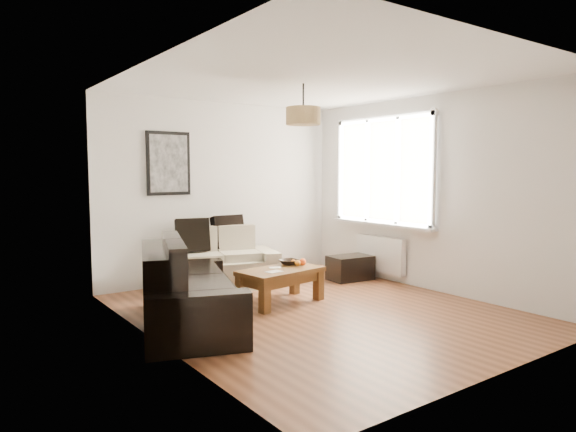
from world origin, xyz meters
TOP-DOWN VIEW (x-y plane):
  - floor at (0.00, 0.00)m, footprint 4.50×4.50m
  - ceiling at (0.00, 0.00)m, footprint 3.80×4.50m
  - wall_back at (0.00, 2.25)m, footprint 3.80×0.04m
  - wall_front at (0.00, -2.25)m, footprint 3.80×0.04m
  - wall_left at (-1.90, 0.00)m, footprint 0.04×4.50m
  - wall_right at (1.90, 0.00)m, footprint 0.04×4.50m
  - window_bay at (1.86, 0.80)m, footprint 0.14×1.90m
  - radiator at (1.82, 0.80)m, footprint 0.10×0.90m
  - poster at (-0.85, 2.22)m, footprint 0.62×0.04m
  - pendant_shade at (0.00, 0.30)m, footprint 0.40×0.40m
  - loveseat_cream at (-0.32, 1.78)m, footprint 1.71×1.23m
  - sofa_leather at (-1.43, 0.35)m, footprint 1.51×2.10m
  - coffee_table at (-0.14, 0.56)m, footprint 1.09×0.69m
  - ottoman at (1.45, 1.05)m, footprint 0.66×0.46m
  - cushion_left at (-0.63, 1.97)m, footprint 0.47×0.26m
  - cushion_right at (-0.07, 1.97)m, footprint 0.47×0.15m
  - fruit_bowl at (0.12, 0.75)m, footprint 0.25×0.25m
  - orange_a at (0.13, 0.58)m, footprint 0.07×0.07m
  - orange_b at (0.23, 0.61)m, footprint 0.11×0.11m
  - orange_c at (0.14, 0.68)m, footprint 0.07×0.07m
  - papers at (-0.31, 0.46)m, footprint 0.20×0.15m

SIDE VIEW (x-z plane):
  - floor at x=0.00m, z-range 0.00..0.00m
  - ottoman at x=1.45m, z-range 0.00..0.36m
  - coffee_table at x=-0.14m, z-range 0.00..0.42m
  - radiator at x=1.82m, z-range 0.12..0.64m
  - loveseat_cream at x=-0.32m, z-range 0.00..0.76m
  - sofa_leather at x=-1.43m, z-range 0.00..0.82m
  - papers at x=-0.31m, z-range 0.42..0.42m
  - fruit_bowl at x=0.12m, z-range 0.42..0.48m
  - orange_a at x=0.13m, z-range 0.42..0.49m
  - orange_b at x=0.23m, z-range 0.41..0.50m
  - orange_c at x=0.14m, z-range 0.43..0.49m
  - cushion_left at x=-0.63m, z-range 0.49..0.95m
  - cushion_right at x=-0.07m, z-range 0.49..0.96m
  - wall_back at x=0.00m, z-range 0.00..2.60m
  - wall_front at x=0.00m, z-range 0.00..2.60m
  - wall_left at x=-1.90m, z-range 0.00..2.60m
  - wall_right at x=1.90m, z-range 0.00..2.60m
  - window_bay at x=1.86m, z-range 0.80..2.40m
  - poster at x=-0.85m, z-range 1.26..2.13m
  - pendant_shade at x=0.00m, z-range 2.13..2.33m
  - ceiling at x=0.00m, z-range 2.60..2.60m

